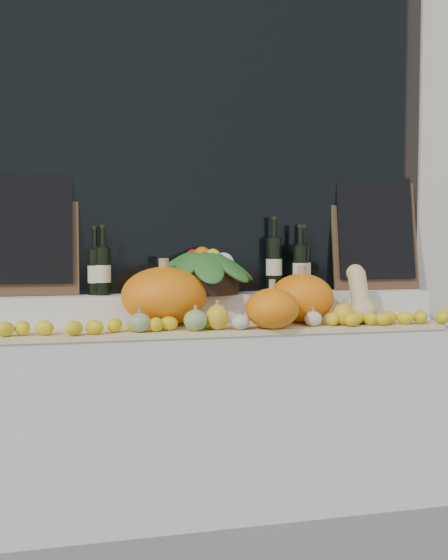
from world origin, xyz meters
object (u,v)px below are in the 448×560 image
Objects in this scene: produce_bowl at (202,270)px; pumpkin_right at (302,298)px; pumpkin_left at (164,296)px; wine_bottle_tall at (274,264)px; butternut_squash at (360,297)px.

pumpkin_right is at bearing -23.10° from produce_bowl.
pumpkin_left reaches higher than pumpkin_right.
wine_bottle_tall is at bearing 107.50° from pumpkin_right.
pumpkin_left is 0.28m from produce_bowl.
wine_bottle_tall reaches higher than produce_bowl.
pumpkin_left is 0.96m from butternut_squash.
produce_bowl is at bearing 156.90° from pumpkin_right.
pumpkin_right is at bearing -72.50° from wine_bottle_tall.
produce_bowl is at bearing -175.50° from wine_bottle_tall.
pumpkin_left is 1.04× the size of wine_bottle_tall.
produce_bowl is at bearing 34.47° from pumpkin_left.
produce_bowl is at bearing 160.50° from butternut_squash.
wine_bottle_tall is at bearing 140.21° from butternut_squash.
wine_bottle_tall reaches higher than butternut_squash.
wine_bottle_tall is (-0.07, 0.23, 0.16)m from pumpkin_right.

